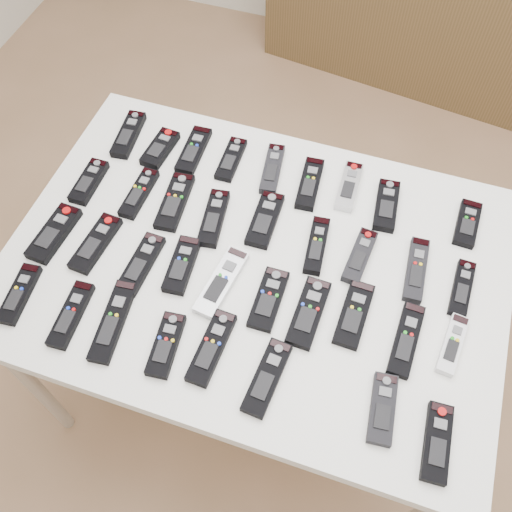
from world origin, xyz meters
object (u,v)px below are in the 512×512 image
(remote_12, at_px, (214,218))
(remote_21, at_px, (182,265))
(remote_13, at_px, (265,219))
(remote_23, at_px, (269,299))
(remote_0, at_px, (129,135))
(remote_30, at_px, (113,321))
(remote_4, at_px, (272,169))
(remote_26, at_px, (406,340))
(remote_18, at_px, (54,233))
(remote_32, at_px, (212,347))
(remote_34, at_px, (383,409))
(remote_15, at_px, (360,256))
(remote_6, at_px, (349,186))
(remote_11, at_px, (175,202))
(remote_20, at_px, (141,264))
(remote_9, at_px, (89,182))
(remote_19, at_px, (96,243))
(remote_31, at_px, (166,345))
(remote_1, at_px, (160,148))
(sideboard, at_px, (430,7))
(remote_7, at_px, (386,206))
(remote_29, at_px, (71,315))
(remote_16, at_px, (416,270))
(remote_27, at_px, (452,345))
(remote_24, at_px, (309,313))
(remote_8, at_px, (467,224))
(remote_22, at_px, (221,282))
(table, at_px, (256,272))
(remote_17, at_px, (462,288))
(remote_25, at_px, (354,314))
(remote_33, at_px, (267,377))
(remote_5, at_px, (310,184))
(remote_2, at_px, (194,150))
(remote_3, at_px, (231,159))
(remote_35, at_px, (437,442))
(remote_14, at_px, (317,246))
(remote_28, at_px, (19,294))
(remote_10, at_px, (139,193))

(remote_12, height_order, remote_21, same)
(remote_13, height_order, remote_23, remote_13)
(remote_0, height_order, remote_30, remote_0)
(remote_4, distance_m, remote_26, 0.60)
(remote_4, distance_m, remote_18, 0.61)
(remote_32, height_order, remote_34, remote_32)
(remote_0, xyz_separation_m, remote_15, (0.73, -0.20, 0.00))
(remote_0, bearing_deg, remote_6, -4.85)
(remote_11, distance_m, remote_20, 0.21)
(remote_9, bearing_deg, remote_19, -58.74)
(remote_11, relative_size, remote_31, 1.20)
(remote_1, xyz_separation_m, remote_13, (0.36, -0.14, -0.00))
(remote_15, relative_size, remote_19, 0.91)
(sideboard, xyz_separation_m, remote_7, (0.03, -1.56, 0.41))
(remote_29, bearing_deg, remote_9, 107.99)
(remote_0, height_order, remote_16, remote_0)
(remote_7, height_order, remote_20, remote_7)
(remote_16, bearing_deg, remote_27, -59.86)
(remote_16, relative_size, remote_24, 1.00)
(remote_11, bearing_deg, remote_8, 7.65)
(remote_16, bearing_deg, remote_7, 119.32)
(remote_7, relative_size, remote_12, 0.93)
(remote_12, relative_size, remote_22, 0.88)
(table, distance_m, remote_17, 0.51)
(remote_29, height_order, remote_34, same)
(remote_25, relative_size, remote_33, 0.96)
(remote_22, bearing_deg, remote_5, 79.24)
(remote_1, xyz_separation_m, remote_7, (0.66, 0.00, 0.00))
(remote_5, relative_size, remote_25, 0.99)
(remote_2, relative_size, remote_27, 1.13)
(remote_3, relative_size, remote_26, 0.83)
(remote_3, xyz_separation_m, remote_31, (0.05, -0.58, 0.00))
(remote_18, height_order, remote_31, remote_18)
(remote_35, bearing_deg, remote_14, 130.13)
(remote_13, relative_size, remote_35, 1.04)
(table, distance_m, remote_29, 0.47)
(remote_18, height_order, remote_26, remote_18)
(remote_9, height_order, remote_11, remote_9)
(remote_7, xyz_separation_m, remote_21, (-0.44, -0.35, 0.00))
(remote_25, bearing_deg, remote_20, -174.91)
(remote_19, bearing_deg, remote_24, 2.51)
(remote_23, relative_size, remote_24, 0.91)
(remote_9, relative_size, remote_35, 0.90)
(remote_1, height_order, remote_16, remote_1)
(remote_16, height_order, remote_29, same)
(remote_17, bearing_deg, remote_28, -158.65)
(remote_18, relative_size, remote_32, 0.96)
(remote_26, bearing_deg, remote_0, 158.79)
(remote_11, height_order, remote_30, same)
(remote_10, distance_m, remote_23, 0.47)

